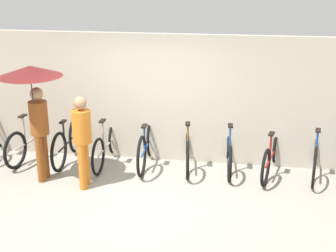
{
  "coord_description": "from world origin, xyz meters",
  "views": [
    {
      "loc": [
        1.67,
        -6.57,
        3.67
      ],
      "look_at": [
        0.5,
        1.07,
        1.0
      ],
      "focal_mm": 50.0,
      "sensor_mm": 36.0,
      "label": 1
    }
  ],
  "objects_px": {
    "parked_bicycle_4": "(147,146)",
    "parked_bicycle_7": "(272,155)",
    "parked_bicycle_5": "(187,148)",
    "parked_bicycle_8": "(315,155)",
    "parked_bicycle_6": "(229,152)",
    "parked_bicycle_2": "(68,142)",
    "parked_bicycle_1": "(31,140)",
    "pedestrian_center": "(82,136)",
    "parked_bicycle_3": "(107,145)",
    "pedestrian_leading": "(33,91)"
  },
  "relations": [
    {
      "from": "parked_bicycle_5",
      "to": "parked_bicycle_4",
      "type": "bearing_deg",
      "value": 86.23
    },
    {
      "from": "pedestrian_leading",
      "to": "pedestrian_center",
      "type": "distance_m",
      "value": 1.11
    },
    {
      "from": "parked_bicycle_1",
      "to": "parked_bicycle_6",
      "type": "xyz_separation_m",
      "value": [
        3.91,
        0.03,
        -0.02
      ]
    },
    {
      "from": "parked_bicycle_2",
      "to": "parked_bicycle_8",
      "type": "bearing_deg",
      "value": -89.71
    },
    {
      "from": "parked_bicycle_5",
      "to": "parked_bicycle_7",
      "type": "distance_m",
      "value": 1.57
    },
    {
      "from": "parked_bicycle_2",
      "to": "parked_bicycle_8",
      "type": "relative_size",
      "value": 0.95
    },
    {
      "from": "parked_bicycle_4",
      "to": "parked_bicycle_6",
      "type": "distance_m",
      "value": 1.57
    },
    {
      "from": "parked_bicycle_1",
      "to": "parked_bicycle_8",
      "type": "height_order",
      "value": "parked_bicycle_8"
    },
    {
      "from": "parked_bicycle_2",
      "to": "parked_bicycle_5",
      "type": "xyz_separation_m",
      "value": [
        2.35,
        0.07,
        -0.02
      ]
    },
    {
      "from": "parked_bicycle_5",
      "to": "parked_bicycle_7",
      "type": "xyz_separation_m",
      "value": [
        1.57,
        -0.06,
        -0.02
      ]
    },
    {
      "from": "parked_bicycle_1",
      "to": "parked_bicycle_5",
      "type": "bearing_deg",
      "value": -81.69
    },
    {
      "from": "parked_bicycle_4",
      "to": "parked_bicycle_3",
      "type": "bearing_deg",
      "value": 90.2
    },
    {
      "from": "parked_bicycle_3",
      "to": "pedestrian_center",
      "type": "xyz_separation_m",
      "value": [
        -0.1,
        -1.07,
        0.58
      ]
    },
    {
      "from": "parked_bicycle_4",
      "to": "parked_bicycle_8",
      "type": "distance_m",
      "value": 3.13
    },
    {
      "from": "parked_bicycle_1",
      "to": "pedestrian_leading",
      "type": "height_order",
      "value": "pedestrian_leading"
    },
    {
      "from": "parked_bicycle_2",
      "to": "parked_bicycle_6",
      "type": "xyz_separation_m",
      "value": [
        3.13,
        0.06,
        -0.04
      ]
    },
    {
      "from": "parked_bicycle_5",
      "to": "pedestrian_center",
      "type": "xyz_separation_m",
      "value": [
        -1.66,
        -1.13,
        0.58
      ]
    },
    {
      "from": "parked_bicycle_1",
      "to": "parked_bicycle_2",
      "type": "bearing_deg",
      "value": -84.62
    },
    {
      "from": "parked_bicycle_1",
      "to": "parked_bicycle_4",
      "type": "xyz_separation_m",
      "value": [
        2.35,
        -0.01,
        0.02
      ]
    },
    {
      "from": "parked_bicycle_1",
      "to": "parked_bicycle_7",
      "type": "relative_size",
      "value": 1.02
    },
    {
      "from": "parked_bicycle_3",
      "to": "parked_bicycle_6",
      "type": "distance_m",
      "value": 2.35
    },
    {
      "from": "parked_bicycle_7",
      "to": "pedestrian_leading",
      "type": "distance_m",
      "value": 4.38
    },
    {
      "from": "parked_bicycle_1",
      "to": "pedestrian_center",
      "type": "height_order",
      "value": "pedestrian_center"
    },
    {
      "from": "parked_bicycle_4",
      "to": "pedestrian_center",
      "type": "relative_size",
      "value": 1.09
    },
    {
      "from": "parked_bicycle_6",
      "to": "parked_bicycle_3",
      "type": "bearing_deg",
      "value": 87.93
    },
    {
      "from": "parked_bicycle_5",
      "to": "pedestrian_leading",
      "type": "bearing_deg",
      "value": 105.89
    },
    {
      "from": "parked_bicycle_1",
      "to": "parked_bicycle_6",
      "type": "distance_m",
      "value": 3.91
    },
    {
      "from": "pedestrian_leading",
      "to": "parked_bicycle_5",
      "type": "bearing_deg",
      "value": -153.65
    },
    {
      "from": "parked_bicycle_2",
      "to": "parked_bicycle_6",
      "type": "distance_m",
      "value": 3.13
    },
    {
      "from": "parked_bicycle_5",
      "to": "parked_bicycle_6",
      "type": "height_order",
      "value": "parked_bicycle_5"
    },
    {
      "from": "parked_bicycle_8",
      "to": "pedestrian_leading",
      "type": "bearing_deg",
      "value": 111.54
    },
    {
      "from": "parked_bicycle_5",
      "to": "pedestrian_leading",
      "type": "relative_size",
      "value": 0.83
    },
    {
      "from": "parked_bicycle_4",
      "to": "pedestrian_center",
      "type": "bearing_deg",
      "value": 139.96
    },
    {
      "from": "parked_bicycle_1",
      "to": "pedestrian_leading",
      "type": "relative_size",
      "value": 0.84
    },
    {
      "from": "parked_bicycle_5",
      "to": "parked_bicycle_8",
      "type": "distance_m",
      "value": 2.35
    },
    {
      "from": "parked_bicycle_7",
      "to": "pedestrian_center",
      "type": "xyz_separation_m",
      "value": [
        -3.23,
        -1.07,
        0.59
      ]
    },
    {
      "from": "pedestrian_leading",
      "to": "parked_bicycle_2",
      "type": "bearing_deg",
      "value": -94.99
    },
    {
      "from": "parked_bicycle_1",
      "to": "parked_bicycle_3",
      "type": "xyz_separation_m",
      "value": [
        1.56,
        -0.03,
        -0.0
      ]
    },
    {
      "from": "parked_bicycle_1",
      "to": "parked_bicycle_4",
      "type": "height_order",
      "value": "parked_bicycle_4"
    },
    {
      "from": "parked_bicycle_8",
      "to": "pedestrian_center",
      "type": "distance_m",
      "value": 4.2
    },
    {
      "from": "parked_bicycle_3",
      "to": "parked_bicycle_8",
      "type": "xyz_separation_m",
      "value": [
        3.91,
        0.06,
        0.02
      ]
    },
    {
      "from": "parked_bicycle_4",
      "to": "parked_bicycle_7",
      "type": "height_order",
      "value": "parked_bicycle_4"
    },
    {
      "from": "parked_bicycle_5",
      "to": "parked_bicycle_8",
      "type": "xyz_separation_m",
      "value": [
        2.35,
        -0.0,
        0.02
      ]
    },
    {
      "from": "parked_bicycle_1",
      "to": "parked_bicycle_5",
      "type": "relative_size",
      "value": 1.01
    },
    {
      "from": "parked_bicycle_2",
      "to": "parked_bicycle_8",
      "type": "distance_m",
      "value": 4.69
    },
    {
      "from": "parked_bicycle_3",
      "to": "parked_bicycle_6",
      "type": "relative_size",
      "value": 1.05
    },
    {
      "from": "parked_bicycle_1",
      "to": "parked_bicycle_8",
      "type": "xyz_separation_m",
      "value": [
        5.48,
        0.03,
        0.01
      ]
    },
    {
      "from": "parked_bicycle_1",
      "to": "parked_bicycle_5",
      "type": "distance_m",
      "value": 3.13
    },
    {
      "from": "parked_bicycle_6",
      "to": "parked_bicycle_5",
      "type": "bearing_deg",
      "value": 86.27
    },
    {
      "from": "parked_bicycle_8",
      "to": "pedestrian_center",
      "type": "height_order",
      "value": "pedestrian_center"
    }
  ]
}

